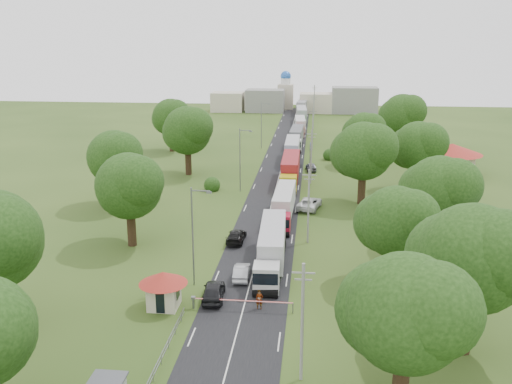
# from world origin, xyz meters

# --- Properties ---
(ground) EXTENTS (260.00, 260.00, 0.00)m
(ground) POSITION_xyz_m (0.00, 0.00, 0.00)
(ground) COLOR #2A4416
(ground) RESTS_ON ground
(road) EXTENTS (8.00, 200.00, 0.04)m
(road) POSITION_xyz_m (0.00, 20.00, 0.00)
(road) COLOR black
(road) RESTS_ON ground
(boom_barrier) EXTENTS (9.22, 0.35, 1.18)m
(boom_barrier) POSITION_xyz_m (-1.36, -25.00, 0.89)
(boom_barrier) COLOR slate
(boom_barrier) RESTS_ON ground
(guard_booth) EXTENTS (4.40, 4.40, 3.45)m
(guard_booth) POSITION_xyz_m (-7.20, -25.00, 2.16)
(guard_booth) COLOR beige
(guard_booth) RESTS_ON ground
(guard_rail) EXTENTS (0.10, 17.00, 1.70)m
(guard_rail) POSITION_xyz_m (-5.00, -35.00, 0.00)
(guard_rail) COLOR slate
(guard_rail) RESTS_ON ground
(info_sign) EXTENTS (0.12, 3.10, 4.10)m
(info_sign) POSITION_xyz_m (5.20, 35.00, 3.00)
(info_sign) COLOR slate
(info_sign) RESTS_ON ground
(pole_0) EXTENTS (1.60, 0.24, 9.00)m
(pole_0) POSITION_xyz_m (5.50, -35.00, 4.68)
(pole_0) COLOR gray
(pole_0) RESTS_ON ground
(pole_1) EXTENTS (1.60, 0.24, 9.00)m
(pole_1) POSITION_xyz_m (5.50, -7.00, 4.68)
(pole_1) COLOR gray
(pole_1) RESTS_ON ground
(pole_2) EXTENTS (1.60, 0.24, 9.00)m
(pole_2) POSITION_xyz_m (5.50, 21.00, 4.68)
(pole_2) COLOR gray
(pole_2) RESTS_ON ground
(pole_3) EXTENTS (1.60, 0.24, 9.00)m
(pole_3) POSITION_xyz_m (5.50, 49.00, 4.68)
(pole_3) COLOR gray
(pole_3) RESTS_ON ground
(pole_4) EXTENTS (1.60, 0.24, 9.00)m
(pole_4) POSITION_xyz_m (5.50, 77.00, 4.68)
(pole_4) COLOR gray
(pole_4) RESTS_ON ground
(pole_5) EXTENTS (1.60, 0.24, 9.00)m
(pole_5) POSITION_xyz_m (5.50, 105.00, 4.68)
(pole_5) COLOR gray
(pole_5) RESTS_ON ground
(lamp_0) EXTENTS (2.03, 0.22, 10.00)m
(lamp_0) POSITION_xyz_m (-5.35, -20.00, 5.55)
(lamp_0) COLOR slate
(lamp_0) RESTS_ON ground
(lamp_1) EXTENTS (2.03, 0.22, 10.00)m
(lamp_1) POSITION_xyz_m (-5.35, 15.00, 5.55)
(lamp_1) COLOR slate
(lamp_1) RESTS_ON ground
(lamp_2) EXTENTS (2.03, 0.22, 10.00)m
(lamp_2) POSITION_xyz_m (-5.35, 50.00, 5.55)
(lamp_2) COLOR slate
(lamp_2) RESTS_ON ground
(tree_0) EXTENTS (8.80, 8.80, 11.07)m
(tree_0) POSITION_xyz_m (11.99, -37.84, 7.22)
(tree_0) COLOR #382616
(tree_0) RESTS_ON ground
(tree_1) EXTENTS (9.60, 9.60, 12.05)m
(tree_1) POSITION_xyz_m (17.99, -29.83, 7.85)
(tree_1) COLOR #382616
(tree_1) RESTS_ON ground
(tree_2) EXTENTS (8.00, 8.00, 10.10)m
(tree_2) POSITION_xyz_m (13.99, -17.86, 6.60)
(tree_2) COLOR #382616
(tree_2) RESTS_ON ground
(tree_3) EXTENTS (8.80, 8.80, 11.07)m
(tree_3) POSITION_xyz_m (19.99, -7.84, 7.22)
(tree_3) COLOR #382616
(tree_3) RESTS_ON ground
(tree_4) EXTENTS (9.60, 9.60, 12.05)m
(tree_4) POSITION_xyz_m (12.99, 10.17, 7.85)
(tree_4) COLOR #382616
(tree_4) RESTS_ON ground
(tree_5) EXTENTS (8.80, 8.80, 11.07)m
(tree_5) POSITION_xyz_m (21.99, 18.16, 7.22)
(tree_5) COLOR #382616
(tree_5) RESTS_ON ground
(tree_6) EXTENTS (8.00, 8.00, 10.10)m
(tree_6) POSITION_xyz_m (14.99, 35.14, 6.60)
(tree_6) COLOR #382616
(tree_6) RESTS_ON ground
(tree_7) EXTENTS (9.60, 9.60, 12.05)m
(tree_7) POSITION_xyz_m (23.99, 50.17, 7.85)
(tree_7) COLOR #382616
(tree_7) RESTS_ON ground
(tree_10) EXTENTS (8.80, 8.80, 11.07)m
(tree_10) POSITION_xyz_m (-15.01, -9.84, 7.22)
(tree_10) COLOR #382616
(tree_10) RESTS_ON ground
(tree_11) EXTENTS (8.80, 8.80, 11.07)m
(tree_11) POSITION_xyz_m (-22.01, 5.16, 7.22)
(tree_11) COLOR #382616
(tree_11) RESTS_ON ground
(tree_12) EXTENTS (9.60, 9.60, 12.05)m
(tree_12) POSITION_xyz_m (-16.01, 25.17, 7.85)
(tree_12) COLOR #382616
(tree_12) RESTS_ON ground
(tree_13) EXTENTS (8.80, 8.80, 11.07)m
(tree_13) POSITION_xyz_m (-24.01, 45.16, 7.22)
(tree_13) COLOR #382616
(tree_13) RESTS_ON ground
(house_brick) EXTENTS (8.60, 6.60, 5.20)m
(house_brick) POSITION_xyz_m (26.00, -12.00, 2.65)
(house_brick) COLOR maroon
(house_brick) RESTS_ON ground
(house_cream) EXTENTS (10.08, 10.08, 5.80)m
(house_cream) POSITION_xyz_m (30.00, 30.00, 3.64)
(house_cream) COLOR beige
(house_cream) RESTS_ON ground
(distant_town) EXTENTS (52.00, 8.00, 8.00)m
(distant_town) POSITION_xyz_m (0.68, 110.00, 3.49)
(distant_town) COLOR gray
(distant_town) RESTS_ON ground
(church) EXTENTS (5.00, 5.00, 12.30)m
(church) POSITION_xyz_m (-4.00, 118.00, 5.39)
(church) COLOR beige
(church) RESTS_ON ground
(truck_0) EXTENTS (3.02, 15.14, 4.19)m
(truck_0) POSITION_xyz_m (1.79, -14.64, 2.22)
(truck_0) COLOR silver
(truck_0) RESTS_ON ground
(truck_1) EXTENTS (2.66, 13.95, 3.86)m
(truck_1) POSITION_xyz_m (2.15, 1.43, 2.05)
(truck_1) COLOR maroon
(truck_1) RESTS_ON ground
(truck_2) EXTENTS (2.77, 15.74, 4.36)m
(truck_2) POSITION_xyz_m (2.13, 20.53, 2.31)
(truck_2) COLOR gold
(truck_2) RESTS_ON ground
(truck_3) EXTENTS (2.69, 15.08, 4.18)m
(truck_3) POSITION_xyz_m (1.71, 37.27, 2.22)
(truck_3) COLOR navy
(truck_3) RESTS_ON ground
(truck_4) EXTENTS (2.86, 14.70, 4.07)m
(truck_4) POSITION_xyz_m (2.03, 52.28, 2.16)
(truck_4) COLOR silver
(truck_4) RESTS_ON ground
(truck_5) EXTENTS (3.02, 14.07, 3.89)m
(truck_5) POSITION_xyz_m (2.29, 69.05, 2.06)
(truck_5) COLOR red
(truck_5) RESTS_ON ground
(truck_6) EXTENTS (3.28, 15.09, 4.17)m
(truck_6) POSITION_xyz_m (2.14, 87.23, 2.21)
(truck_6) COLOR #286A2E
(truck_6) RESTS_ON ground
(truck_7) EXTENTS (3.50, 15.53, 4.29)m
(truck_7) POSITION_xyz_m (1.95, 104.49, 2.27)
(truck_7) COLOR #A2A2A2
(truck_7) RESTS_ON ground
(truck_8) EXTENTS (2.68, 15.49, 4.30)m
(truck_8) POSITION_xyz_m (2.32, 121.64, 2.28)
(truck_8) COLOR olive
(truck_8) RESTS_ON ground
(car_lane_front) EXTENTS (2.33, 5.02, 1.67)m
(car_lane_front) POSITION_xyz_m (-3.00, -22.99, 0.83)
(car_lane_front) COLOR black
(car_lane_front) RESTS_ON ground
(car_lane_mid) EXTENTS (1.67, 4.35, 1.41)m
(car_lane_mid) POSITION_xyz_m (-1.00, -18.00, 0.71)
(car_lane_mid) COLOR #ACAFB5
(car_lane_mid) RESTS_ON ground
(car_lane_rear) EXTENTS (2.10, 4.94, 1.42)m
(car_lane_rear) POSITION_xyz_m (-3.00, -7.58, 0.71)
(car_lane_rear) COLOR black
(car_lane_rear) RESTS_ON ground
(car_verge_near) EXTENTS (3.94, 6.36, 1.64)m
(car_verge_near) POSITION_xyz_m (5.50, 6.70, 0.82)
(car_verge_near) COLOR white
(car_verge_near) RESTS_ON ground
(car_verge_far) EXTENTS (2.20, 4.46, 1.46)m
(car_verge_far) POSITION_xyz_m (5.50, 30.09, 0.73)
(car_verge_far) COLOR slate
(car_verge_far) RESTS_ON ground
(pedestrian_near) EXTENTS (0.67, 0.44, 1.82)m
(pedestrian_near) POSITION_xyz_m (1.45, -24.50, 0.91)
(pedestrian_near) COLOR gray
(pedestrian_near) RESTS_ON ground
(pedestrian_booth) EXTENTS (1.12, 1.11, 1.82)m
(pedestrian_booth) POSITION_xyz_m (-6.50, -24.62, 0.91)
(pedestrian_booth) COLOR gray
(pedestrian_booth) RESTS_ON ground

